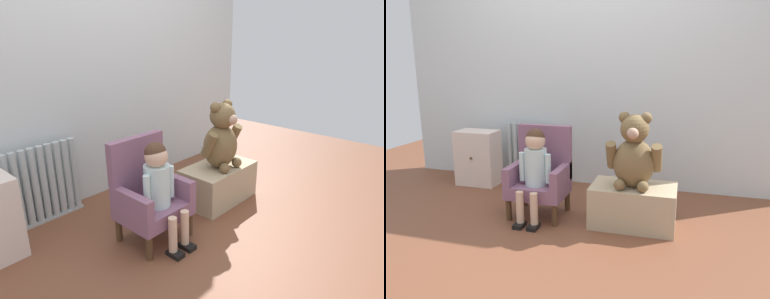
% 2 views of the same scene
% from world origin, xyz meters
% --- Properties ---
extents(ground_plane, '(6.00, 6.00, 0.00)m').
position_xyz_m(ground_plane, '(0.00, 0.00, 0.00)').
color(ground_plane, brown).
extents(back_wall, '(3.80, 0.05, 2.40)m').
position_xyz_m(back_wall, '(0.00, 1.25, 1.20)').
color(back_wall, silver).
rests_on(back_wall, ground_plane).
extents(radiator, '(0.56, 0.05, 0.59)m').
position_xyz_m(radiator, '(-0.53, 1.12, 0.29)').
color(radiator, '#A6B2B4').
rests_on(radiator, ground_plane).
extents(child_armchair, '(0.44, 0.37, 0.70)m').
position_xyz_m(child_armchair, '(-0.16, 0.40, 0.32)').
color(child_armchair, '#80556E').
rests_on(child_armchair, ground_plane).
extents(child_figure, '(0.25, 0.35, 0.70)m').
position_xyz_m(child_figure, '(-0.16, 0.29, 0.45)').
color(child_figure, silver).
rests_on(child_figure, ground_plane).
extents(low_bench, '(0.61, 0.37, 0.31)m').
position_xyz_m(low_bench, '(0.57, 0.37, 0.15)').
color(low_bench, tan).
rests_on(low_bench, ground_plane).
extents(large_teddy_bear, '(0.39, 0.28, 0.54)m').
position_xyz_m(large_teddy_bear, '(0.57, 0.35, 0.54)').
color(large_teddy_bear, brown).
rests_on(large_teddy_bear, low_bench).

